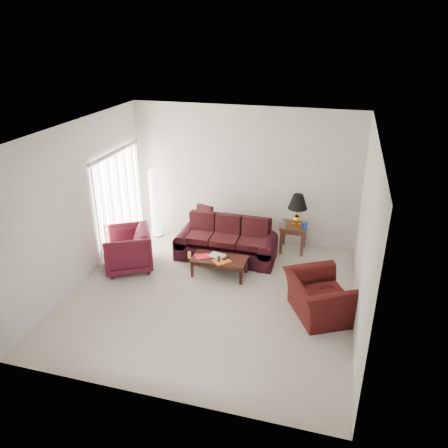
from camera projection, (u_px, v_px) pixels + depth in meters
name	position (u px, v px, depth m)	size (l,w,h in m)	color
floor	(212.00, 295.00, 7.96)	(5.00, 5.00, 0.00)	beige
blinds	(120.00, 202.00, 9.24)	(0.10, 2.00, 2.16)	silver
sofa	(226.00, 240.00, 9.06)	(2.06, 0.89, 0.84)	black
throw_pillow	(204.00, 214.00, 9.70)	(0.39, 0.11, 0.39)	black
end_table	(293.00, 238.00, 9.43)	(0.55, 0.55, 0.60)	#5D2820
table_lamp	(297.00, 210.00, 9.20)	(0.41, 0.41, 0.68)	gold
clock	(282.00, 224.00, 9.18)	(0.15, 0.05, 0.15)	silver
blue_canister	(305.00, 226.00, 9.09)	(0.10, 0.10, 0.16)	#1A3BAA
picture_frame	(287.00, 217.00, 9.51)	(0.13, 0.02, 0.17)	silver
floor_lamp	(155.00, 203.00, 9.89)	(0.26, 0.26, 1.62)	white
armchair_left	(127.00, 249.00, 8.68)	(0.90, 0.93, 0.85)	#46101B
armchair_right	(319.00, 297.00, 7.28)	(1.09, 0.95, 0.71)	#3A0E0D
coffee_table	(219.00, 266.00, 8.53)	(1.06, 0.53, 0.37)	black
magazine_red	(203.00, 257.00, 8.50)	(0.27, 0.20, 0.02)	red
magazine_white	(217.00, 255.00, 8.53)	(0.30, 0.22, 0.02)	white
magazine_orange	(222.00, 261.00, 8.33)	(0.31, 0.23, 0.02)	orange
remote_a	(219.00, 259.00, 8.37)	(0.05, 0.18, 0.02)	black
remote_b	(226.00, 258.00, 8.39)	(0.05, 0.16, 0.02)	black
yellow_glass	(189.00, 255.00, 8.44)	(0.07, 0.07, 0.12)	yellow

